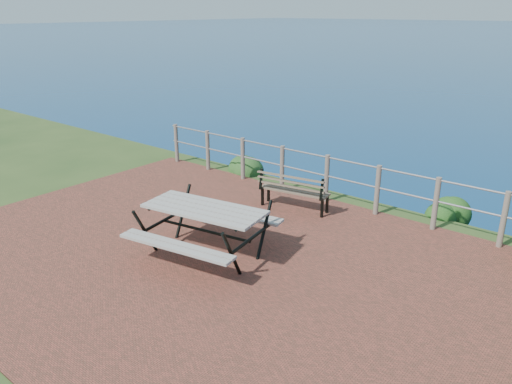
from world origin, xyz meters
TOP-DOWN VIEW (x-y plane):
  - ground at (0.00, 0.00)m, footprint 10.00×7.00m
  - safety_railing at (0.00, 3.35)m, footprint 9.40×0.10m
  - picnic_table at (-0.23, -0.01)m, footprint 2.08×1.69m
  - park_bench at (-0.25, 2.55)m, footprint 1.46×0.59m
  - shrub_lip_west at (-2.67, 3.91)m, footprint 0.80×0.80m
  - shrub_lip_east at (2.13, 4.28)m, footprint 0.76×0.76m

SIDE VIEW (x-z plane):
  - ground at x=0.00m, z-range -0.06..0.06m
  - shrub_lip_west at x=-2.67m, z-range -0.28..0.28m
  - shrub_lip_east at x=2.13m, z-range -0.25..0.25m
  - picnic_table at x=-0.23m, z-range 0.11..0.95m
  - park_bench at x=-0.25m, z-range 0.13..0.93m
  - safety_railing at x=0.00m, z-range 0.07..1.07m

